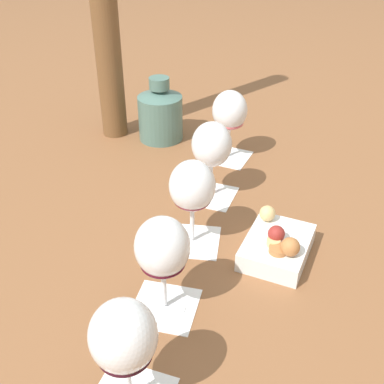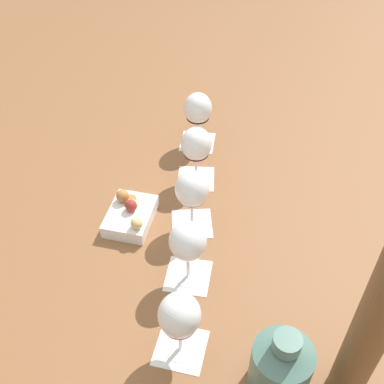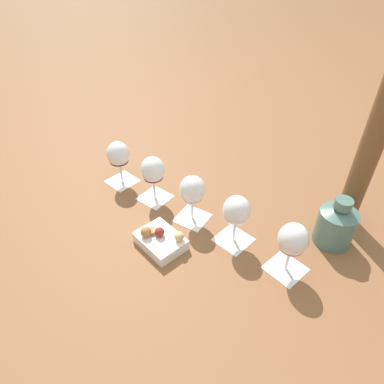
# 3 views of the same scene
# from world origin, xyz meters

# --- Properties ---
(ground_plane) EXTENTS (8.00, 8.00, 0.00)m
(ground_plane) POSITION_xyz_m (0.00, 0.00, 0.00)
(ground_plane) COLOR brown
(tasting_card_0) EXTENTS (0.13, 0.13, 0.00)m
(tasting_card_0) POSITION_xyz_m (-0.26, 0.19, 0.00)
(tasting_card_0) COLOR white
(tasting_card_0) RESTS_ON ground_plane
(tasting_card_1) EXTENTS (0.13, 0.13, 0.00)m
(tasting_card_1) POSITION_xyz_m (-0.13, 0.09, 0.00)
(tasting_card_1) COLOR white
(tasting_card_1) RESTS_ON ground_plane
(tasting_card_2) EXTENTS (0.13, 0.13, 0.00)m
(tasting_card_2) POSITION_xyz_m (-0.00, -0.00, 0.00)
(tasting_card_2) COLOR white
(tasting_card_2) RESTS_ON ground_plane
(tasting_card_3) EXTENTS (0.13, 0.13, 0.00)m
(tasting_card_3) POSITION_xyz_m (0.13, -0.10, 0.00)
(tasting_card_3) COLOR white
(tasting_card_3) RESTS_ON ground_plane
(wine_glass_0) EXTENTS (0.08, 0.08, 0.16)m
(wine_glass_0) POSITION_xyz_m (-0.26, 0.19, 0.11)
(wine_glass_0) COLOR white
(wine_glass_0) RESTS_ON tasting_card_0
(wine_glass_1) EXTENTS (0.08, 0.08, 0.16)m
(wine_glass_1) POSITION_xyz_m (-0.13, 0.09, 0.11)
(wine_glass_1) COLOR white
(wine_glass_1) RESTS_ON tasting_card_1
(wine_glass_2) EXTENTS (0.08, 0.08, 0.16)m
(wine_glass_2) POSITION_xyz_m (-0.00, -0.00, 0.11)
(wine_glass_2) COLOR white
(wine_glass_2) RESTS_ON tasting_card_2
(wine_glass_3) EXTENTS (0.08, 0.08, 0.16)m
(wine_glass_3) POSITION_xyz_m (0.13, -0.10, 0.11)
(wine_glass_3) COLOR white
(wine_glass_3) RESTS_ON tasting_card_3
(wine_glass_4) EXTENTS (0.08, 0.08, 0.16)m
(wine_glass_4) POSITION_xyz_m (0.26, -0.19, 0.11)
(wine_glass_4) COLOR white
(wine_glass_4) RESTS_ON tasting_card_4
(ceramic_vase) EXTENTS (0.11, 0.11, 0.16)m
(ceramic_vase) POSITION_xyz_m (-0.41, 0.08, 0.07)
(ceramic_vase) COLOR #4C7066
(ceramic_vase) RESTS_ON ground_plane
(snack_dish) EXTENTS (0.17, 0.17, 0.07)m
(snack_dish) POSITION_xyz_m (0.09, 0.12, 0.02)
(snack_dish) COLOR white
(snack_dish) RESTS_ON ground_plane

